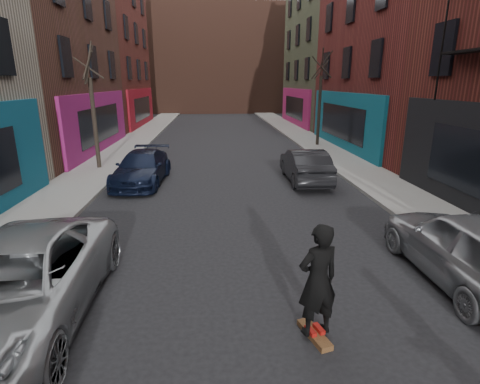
{
  "coord_description": "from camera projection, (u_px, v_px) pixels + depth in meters",
  "views": [
    {
      "loc": [
        -0.67,
        -0.18,
        4.09
      ],
      "look_at": [
        -0.06,
        8.26,
        1.6
      ],
      "focal_mm": 28.0,
      "sensor_mm": 36.0,
      "label": 1
    }
  ],
  "objects": [
    {
      "name": "parked_right_end",
      "position": [
        305.0,
        165.0,
        15.85
      ],
      "size": [
        1.55,
        4.28,
        1.4
      ],
      "primitive_type": "imported",
      "rotation": [
        0.0,
        0.0,
        3.13
      ],
      "color": "black",
      "rests_on": "ground"
    },
    {
      "name": "tree_right_far",
      "position": [
        320.0,
        91.0,
        23.77
      ],
      "size": [
        2.0,
        2.0,
        6.8
      ],
      "primitive_type": null,
      "color": "black",
      "rests_on": "sidewalk_right"
    },
    {
      "name": "parked_left_end",
      "position": [
        142.0,
        168.0,
        15.58
      ],
      "size": [
        2.13,
        4.67,
        1.33
      ],
      "primitive_type": "imported",
      "rotation": [
        0.0,
        0.0,
        -0.06
      ],
      "color": "black",
      "rests_on": "ground"
    },
    {
      "name": "skateboarder",
      "position": [
        318.0,
        280.0,
        5.95
      ],
      "size": [
        0.8,
        0.64,
        1.92
      ],
      "primitive_type": "imported",
      "rotation": [
        0.0,
        0.0,
        3.43
      ],
      "color": "black",
      "rests_on": "skateboard"
    },
    {
      "name": "skateboard",
      "position": [
        314.0,
        334.0,
        6.23
      ],
      "size": [
        0.44,
        0.83,
        0.1
      ],
      "primitive_type": "cube",
      "rotation": [
        0.0,
        0.0,
        0.28
      ],
      "color": "brown",
      "rests_on": "ground"
    },
    {
      "name": "parked_left_far",
      "position": [
        15.0,
        285.0,
        6.4
      ],
      "size": [
        2.61,
        5.48,
        1.51
      ],
      "primitive_type": "imported",
      "rotation": [
        0.0,
        0.0,
        0.02
      ],
      "color": "#969A9E",
      "rests_on": "ground"
    },
    {
      "name": "building_far",
      "position": [
        216.0,
        61.0,
        52.98
      ],
      "size": [
        40.0,
        10.0,
        14.0
      ],
      "primitive_type": "cube",
      "color": "#47281E",
      "rests_on": "ground"
    },
    {
      "name": "parked_right_far",
      "position": [
        471.0,
        249.0,
        7.7
      ],
      "size": [
        1.91,
        4.69,
        1.6
      ],
      "primitive_type": "imported",
      "rotation": [
        0.0,
        0.0,
        3.14
      ],
      "color": "gray",
      "rests_on": "ground"
    },
    {
      "name": "sidewalk_left",
      "position": [
        142.0,
        135.0,
        29.63
      ],
      "size": [
        2.5,
        84.0,
        0.13
      ],
      "primitive_type": "cube",
      "color": "gray",
      "rests_on": "ground"
    },
    {
      "name": "tree_left_far",
      "position": [
        92.0,
        98.0,
        17.22
      ],
      "size": [
        2.0,
        2.0,
        6.5
      ],
      "primitive_type": null,
      "color": "black",
      "rests_on": "sidewalk_left"
    },
    {
      "name": "sidewalk_right",
      "position": [
        298.0,
        134.0,
        30.5
      ],
      "size": [
        2.5,
        84.0,
        0.13
      ],
      "primitive_type": "cube",
      "color": "gray",
      "rests_on": "ground"
    }
  ]
}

